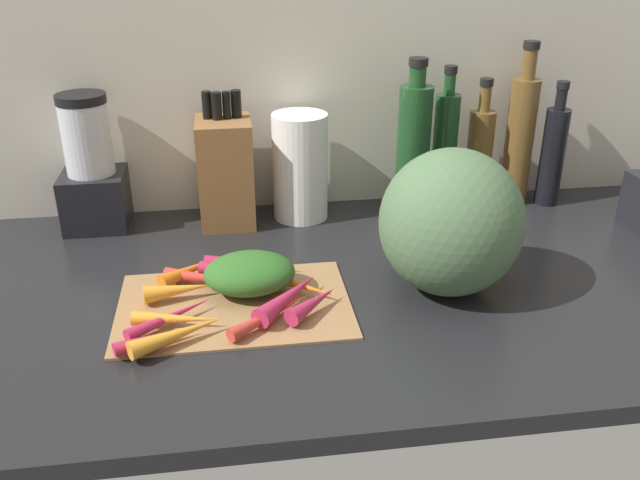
{
  "coord_description": "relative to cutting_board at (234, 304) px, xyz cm",
  "views": [
    {
      "loc": [
        -26.16,
        -103.91,
        58.12
      ],
      "look_at": [
        -11.76,
        -4.08,
        10.08
      ],
      "focal_mm": 37.6,
      "sensor_mm": 36.0,
      "label": 1
    }
  ],
  "objects": [
    {
      "name": "ground_plane",
      "position": [
        26.57,
        6.63,
        -1.9
      ],
      "size": [
        170.0,
        80.0,
        3.0
      ],
      "primitive_type": "cube",
      "color": "black"
    },
    {
      "name": "wall_back",
      "position": [
        26.57,
        45.13,
        29.6
      ],
      "size": [
        170.0,
        3.0,
        60.0
      ],
      "primitive_type": "cube",
      "color": "beige",
      "rests_on": "ground_plane"
    },
    {
      "name": "cutting_board",
      "position": [
        0.0,
        0.0,
        0.0
      ],
      "size": [
        38.57,
        25.8,
        0.8
      ],
      "primitive_type": "cube",
      "color": "#997047",
      "rests_on": "ground_plane"
    },
    {
      "name": "carrot_0",
      "position": [
        3.47,
        10.76,
        1.85
      ],
      "size": [
        17.16,
        5.76,
        2.9
      ],
      "primitive_type": "cone",
      "rotation": [
        0.0,
        1.57,
        -0.17
      ],
      "color": "#B2264C",
      "rests_on": "cutting_board"
    },
    {
      "name": "carrot_1",
      "position": [
        5.75,
        -6.45,
        1.51
      ],
      "size": [
        14.57,
        12.21,
        2.22
      ],
      "primitive_type": "cone",
      "rotation": [
        0.0,
        1.57,
        0.67
      ],
      "color": "red",
      "rests_on": "cutting_board"
    },
    {
      "name": "carrot_2",
      "position": [
        8.86,
        -2.39,
        2.12
      ],
      "size": [
        12.87,
        14.7,
        3.45
      ],
      "primitive_type": "cone",
      "rotation": [
        0.0,
        1.57,
        0.89
      ],
      "color": "#B2264C",
      "rests_on": "cutting_board"
    },
    {
      "name": "carrot_3",
      "position": [
        -9.13,
        2.81,
        1.94
      ],
      "size": [
        11.79,
        5.02,
        3.09
      ],
      "primitive_type": "cone",
      "rotation": [
        0.0,
        1.57,
        0.17
      ],
      "color": "orange",
      "rests_on": "cutting_board"
    },
    {
      "name": "carrot_4",
      "position": [
        10.51,
        2.54,
        1.59
      ],
      "size": [
        14.36,
        11.9,
        2.38
      ],
      "primitive_type": "cone",
      "rotation": [
        0.0,
        1.57,
        -0.66
      ],
      "color": "orange",
      "rests_on": "cutting_board"
    },
    {
      "name": "carrot_5",
      "position": [
        -9.09,
        -5.85,
        1.62
      ],
      "size": [
        14.12,
        4.77,
        2.43
      ],
      "primitive_type": "cone",
      "rotation": [
        0.0,
        1.57,
        -0.17
      ],
      "color": "orange",
      "rests_on": "cutting_board"
    },
    {
      "name": "carrot_6",
      "position": [
        -0.49,
        8.68,
        1.79
      ],
      "size": [
        11.16,
        6.15,
        2.77
      ],
      "primitive_type": "cone",
      "rotation": [
        0.0,
        1.57,
        -0.33
      ],
      "color": "#B2264C",
      "rests_on": "cutting_board"
    },
    {
      "name": "carrot_7",
      "position": [
        -12.02,
        -10.62,
        1.48
      ],
      "size": [
        12.22,
        6.81,
        2.17
      ],
      "primitive_type": "cone",
      "rotation": [
        0.0,
        1.57,
        0.4
      ],
      "color": "#B2264C",
      "rests_on": "cutting_board"
    },
    {
      "name": "carrot_8",
      "position": [
        -8.68,
        -10.68,
        1.87
      ],
      "size": [
        14.65,
        9.71,
        2.94
      ],
      "primitive_type": "cone",
      "rotation": [
        0.0,
        1.57,
        0.49
      ],
      "color": "orange",
      "rests_on": "cutting_board"
    },
    {
      "name": "carrot_9",
      "position": [
        -4.12,
        6.58,
        1.63
      ],
      "size": [
        16.01,
        7.92,
        2.46
      ],
      "primitive_type": "cone",
      "rotation": [
        0.0,
        1.57,
        -0.35
      ],
      "color": "red",
      "rests_on": "cutting_board"
    },
    {
      "name": "carrot_10",
      "position": [
        -10.12,
        -4.94,
        1.49
      ],
      "size": [
        13.64,
        11.08,
        2.18
      ],
      "primitive_type": "cone",
      "rotation": [
        0.0,
        1.57,
        0.65
      ],
      "color": "#B2264C",
      "rests_on": "cutting_board"
    },
    {
      "name": "carrot_11",
      "position": [
        12.66,
        -4.59,
        1.89
      ],
      "size": [
        10.27,
        10.29,
        2.98
      ],
      "primitive_type": "cone",
      "rotation": [
        0.0,
        1.57,
        0.79
      ],
      "color": "#B2264C",
      "rests_on": "cutting_board"
    },
    {
      "name": "carrot_12",
      "position": [
        -7.61,
        9.79,
        1.81
      ],
      "size": [
        11.09,
        10.08,
        2.83
      ],
      "primitive_type": "cone",
      "rotation": [
        0.0,
        1.57,
        0.71
      ],
      "color": "orange",
      "rests_on": "cutting_board"
    },
    {
      "name": "carrot_greens_pile",
      "position": [
        2.87,
        3.72,
        3.69
      ],
      "size": [
        15.58,
        11.98,
        6.59
      ],
      "primitive_type": "ellipsoid",
      "color": "#2D6023",
      "rests_on": "cutting_board"
    },
    {
      "name": "winter_squash",
      "position": [
        36.76,
        0.96,
        12.18
      ],
      "size": [
        24.28,
        23.93,
        25.17
      ],
      "primitive_type": "ellipsoid",
      "color": "#4C6B47",
      "rests_on": "ground_plane"
    },
    {
      "name": "knife_block",
      "position": [
        -0.19,
        35.49,
        11.07
      ],
      "size": [
        11.13,
        12.84,
        27.74
      ],
      "color": "brown",
      "rests_on": "ground_plane"
    },
    {
      "name": "blender_appliance",
      "position": [
        -27.31,
        37.51,
        11.6
      ],
      "size": [
        12.76,
        12.76,
        27.92
      ],
      "color": "black",
      "rests_on": "ground_plane"
    },
    {
      "name": "paper_towel_roll",
      "position": [
        15.41,
        36.13,
        10.94
      ],
      "size": [
        11.64,
        11.64,
        22.68
      ],
      "primitive_type": "cylinder",
      "color": "white",
      "rests_on": "ground_plane"
    },
    {
      "name": "bottle_0",
      "position": [
        38.99,
        33.32,
        14.54
      ],
      "size": [
        6.96,
        6.96,
        33.83
      ],
      "color": "#19421E",
      "rests_on": "ground_plane"
    },
    {
      "name": "bottle_1",
      "position": [
        47.31,
        37.71,
        12.99
      ],
      "size": [
        5.36,
        5.36,
        31.24
      ],
      "color": "#19421E",
      "rests_on": "ground_plane"
    },
    {
      "name": "bottle_2",
      "position": [
        55.69,
        38.44,
        11.1
      ],
      "size": [
        5.69,
        5.69,
        28.23
      ],
      "color": "brown",
      "rests_on": "ground_plane"
    },
    {
      "name": "bottle_3",
      "position": [
        64.44,
        37.93,
        14.75
      ],
      "size": [
        6.21,
        6.21,
        35.79
      ],
      "color": "brown",
      "rests_on": "ground_plane"
    },
    {
      "name": "bottle_4",
      "position": [
        71.69,
        35.87,
        11.24
      ],
      "size": [
        5.22,
        5.22,
        27.7
      ],
      "color": "black",
      "rests_on": "ground_plane"
    }
  ]
}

